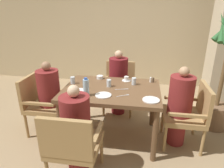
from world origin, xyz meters
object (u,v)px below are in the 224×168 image
diner_in_right_chair (180,106)px  chair_near_corner (73,144)px  glass_tall_far (73,80)px  plate_main_left (79,91)px  glass_tall_mid (134,81)px  plate_main_right (103,95)px  glass_tall_near (109,83)px  diner_in_near_chair (76,131)px  chair_far_side (119,84)px  potted_palm (220,88)px  plate_dessert_center (151,100)px  diner_in_left_chair (50,97)px  bowl_small (100,77)px  chair_left_side (42,101)px  water_bottle (86,87)px  teacup_with_saucer (126,79)px  diner_in_far_chair (118,82)px  chair_right_side (189,112)px

diner_in_right_chair → chair_near_corner: 1.49m
diner_in_right_chair → glass_tall_far: size_ratio=10.98×
plate_main_left → glass_tall_mid: (0.71, 0.38, 0.05)m
diner_in_right_chair → plate_main_right: bearing=-166.1°
glass_tall_near → diner_in_near_chair: bearing=-104.9°
chair_far_side → diner_in_near_chair: bearing=-99.2°
potted_palm → plate_dessert_center: size_ratio=8.65×
diner_in_left_chair → bowl_small: diner_in_left_chair is taller
diner_in_near_chair → plate_dessert_center: size_ratio=5.29×
chair_far_side → diner_in_left_chair: bearing=-136.4°
chair_left_side → glass_tall_far: 0.59m
water_bottle → teacup_with_saucer: bearing=54.2°
diner_in_near_chair → bowl_small: diner_in_near_chair is taller
teacup_with_saucer → glass_tall_near: bearing=-128.5°
diner_in_right_chair → water_bottle: size_ratio=4.74×
water_bottle → chair_left_side: bearing=160.8°
teacup_with_saucer → plate_main_left: bearing=-138.4°
chair_far_side → plate_main_left: (-0.41, -1.06, 0.28)m
plate_main_right → water_bottle: 0.24m
plate_main_right → chair_near_corner: bearing=-107.5°
water_bottle → glass_tall_far: (-0.32, 0.38, -0.06)m
chair_near_corner → plate_dessert_center: 1.03m
glass_tall_near → teacup_with_saucer: bearing=51.5°
bowl_small → glass_tall_near: glass_tall_near is taller
diner_in_left_chair → potted_palm: potted_palm is taller
diner_in_right_chair → chair_near_corner: diner_in_right_chair is taller
plate_main_left → teacup_with_saucer: size_ratio=1.56×
diner_in_left_chair → bowl_small: 0.81m
teacup_with_saucer → glass_tall_far: size_ratio=1.29×
diner_in_far_chair → plate_main_right: size_ratio=5.57×
diner_in_far_chair → water_bottle: diner_in_far_chair is taller
diner_in_far_chair → diner_in_right_chair: diner_in_far_chair is taller
diner_in_far_chair → teacup_with_saucer: (0.17, -0.40, 0.21)m
diner_in_left_chair → chair_near_corner: 1.11m
chair_left_side → plate_main_right: (1.00, -0.25, 0.28)m
plate_main_left → glass_tall_mid: glass_tall_mid is taller
plate_main_left → glass_tall_far: bearing=122.8°
diner_in_left_chair → chair_right_side: bearing=0.0°
bowl_small → plate_main_left: bearing=-107.1°
potted_palm → plate_main_left: 2.13m
diner_in_near_chair → plate_main_right: bearing=68.1°
diner_in_right_chair → glass_tall_mid: (-0.63, 0.20, 0.24)m
plate_main_left → bowl_small: size_ratio=2.01×
chair_right_side → chair_left_side: bearing=180.0°
diner_in_right_chair → plate_dessert_center: (-0.40, -0.29, 0.20)m
bowl_small → glass_tall_near: (0.20, -0.31, 0.03)m
teacup_with_saucer → glass_tall_far: (-0.77, -0.25, 0.02)m
chair_near_corner → teacup_with_saucer: (0.44, 1.23, 0.30)m
chair_right_side → plate_dessert_center: chair_right_side is taller
diner_in_right_chair → potted_palm: (0.67, 0.53, 0.10)m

